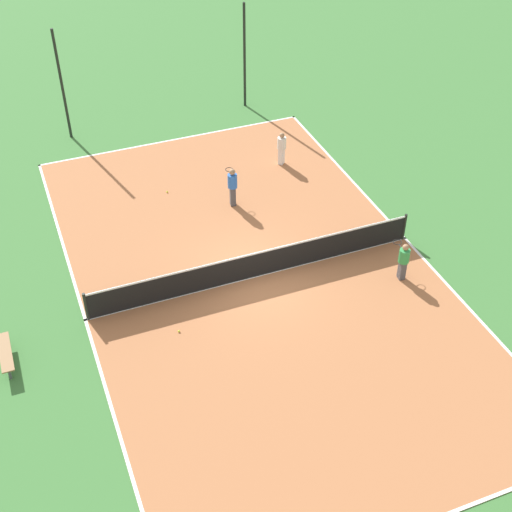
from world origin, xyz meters
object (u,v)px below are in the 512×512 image
(player_far_white, at_px, (282,147))
(fence_post_back_right, at_px, (245,56))
(tennis_ball_right_alley, at_px, (179,331))
(player_near_blue, at_px, (232,185))
(tennis_ball_far_baseline, at_px, (167,192))
(bench, at_px, (6,353))
(player_far_green, at_px, (403,259))
(tennis_net, at_px, (256,264))
(fence_post_back_left, at_px, (62,85))

(player_far_white, distance_m, fence_post_back_right, 5.76)
(tennis_ball_right_alley, bearing_deg, player_near_blue, 56.33)
(tennis_ball_far_baseline, distance_m, fence_post_back_right, 8.40)
(player_near_blue, height_order, tennis_ball_far_baseline, player_near_blue)
(player_far_white, bearing_deg, tennis_ball_right_alley, -174.02)
(bench, relative_size, player_far_green, 1.17)
(bench, height_order, player_far_white, player_far_white)
(tennis_ball_far_baseline, bearing_deg, player_near_blue, -38.86)
(tennis_ball_right_alley, height_order, fence_post_back_right, fence_post_back_right)
(tennis_net, height_order, player_near_blue, player_near_blue)
(player_far_white, xyz_separation_m, tennis_ball_far_baseline, (-5.04, -0.35, -0.77))
(tennis_net, xyz_separation_m, bench, (-8.26, -0.94, -0.18))
(player_far_white, distance_m, fence_post_back_left, 9.66)
(tennis_ball_far_baseline, height_order, tennis_ball_right_alley, same)
(bench, bearing_deg, fence_post_back_left, -17.89)
(player_far_green, height_order, tennis_ball_right_alley, player_far_green)
(tennis_net, distance_m, fence_post_back_right, 12.71)
(tennis_net, xyz_separation_m, fence_post_back_right, (4.12, 11.88, 1.89))
(bench, distance_m, player_far_white, 13.97)
(bench, height_order, fence_post_back_right, fence_post_back_right)
(bench, height_order, player_far_green, player_far_green)
(player_near_blue, bearing_deg, tennis_ball_right_alley, 154.80)
(tennis_ball_right_alley, bearing_deg, fence_post_back_right, 61.52)
(player_far_green, xyz_separation_m, tennis_ball_far_baseline, (-5.91, 7.87, -0.76))
(tennis_ball_right_alley, bearing_deg, player_far_white, 49.38)
(player_far_green, xyz_separation_m, player_far_white, (-0.87, 8.23, 0.01))
(tennis_net, relative_size, tennis_ball_far_baseline, 168.79)
(bench, distance_m, player_near_blue, 10.42)
(player_far_white, bearing_deg, bench, 168.15)
(player_far_green, relative_size, player_far_white, 0.98)
(tennis_net, relative_size, player_far_green, 8.12)
(player_far_green, relative_size, player_near_blue, 0.89)
(tennis_net, distance_m, player_far_white, 7.34)
(player_far_white, distance_m, tennis_ball_right_alley, 10.53)
(bench, xyz_separation_m, tennis_ball_far_baseline, (6.86, 6.95, -0.33))
(tennis_net, bearing_deg, tennis_ball_right_alley, -153.36)
(fence_post_back_right, bearing_deg, tennis_net, -109.12)
(player_far_white, bearing_deg, fence_post_back_left, 101.24)
(bench, bearing_deg, player_far_green, -94.12)
(tennis_net, xyz_separation_m, tennis_ball_right_alley, (-3.19, -1.60, -0.51))
(tennis_net, distance_m, player_far_green, 4.89)
(fence_post_back_right, bearing_deg, tennis_ball_right_alley, -118.48)
(tennis_ball_far_baseline, xyz_separation_m, fence_post_back_left, (-2.72, 5.86, 2.40))
(player_near_blue, relative_size, tennis_ball_far_baseline, 23.36)
(bench, xyz_separation_m, player_far_green, (12.77, -0.92, 0.43))
(player_near_blue, relative_size, fence_post_back_left, 0.32)
(tennis_net, xyz_separation_m, fence_post_back_left, (-4.12, 11.88, 1.89))
(player_near_blue, height_order, fence_post_back_left, fence_post_back_left)
(bench, distance_m, fence_post_back_right, 17.93)
(fence_post_back_left, height_order, fence_post_back_right, same)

